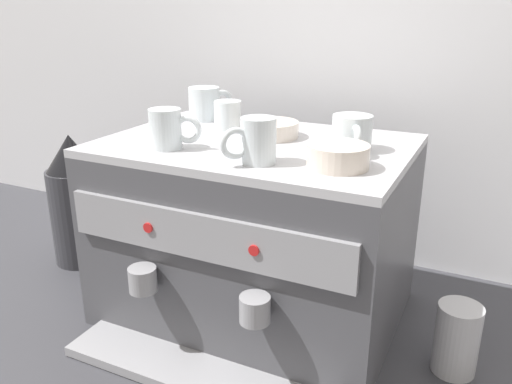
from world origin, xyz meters
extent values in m
plane|color=#38383D|center=(0.00, 0.00, 0.00)|extent=(4.00, 4.00, 0.00)
cube|color=silver|center=(0.00, 0.40, 0.51)|extent=(2.80, 0.03, 1.03)
cube|color=#4C4C51|center=(0.00, 0.00, 0.20)|extent=(0.64, 0.46, 0.39)
cube|color=#B7B7BC|center=(0.00, 0.00, 0.40)|extent=(0.64, 0.46, 0.02)
cube|color=#939399|center=(0.00, -0.23, 0.28)|extent=(0.59, 0.01, 0.09)
cylinder|color=red|center=(-0.11, -0.24, 0.28)|extent=(0.02, 0.01, 0.02)
cylinder|color=red|center=(0.11, -0.24, 0.28)|extent=(0.02, 0.01, 0.02)
cube|color=#939399|center=(0.00, -0.28, 0.01)|extent=(0.55, 0.12, 0.02)
cylinder|color=#939399|center=(-0.12, -0.26, 0.18)|extent=(0.06, 0.06, 0.05)
cylinder|color=#939399|center=(0.12, -0.26, 0.18)|extent=(0.06, 0.06, 0.05)
cylinder|color=silver|center=(-0.11, 0.08, 0.44)|extent=(0.06, 0.06, 0.07)
torus|color=silver|center=(-0.14, 0.12, 0.44)|extent=(0.04, 0.05, 0.05)
cylinder|color=silver|center=(0.20, 0.02, 0.44)|extent=(0.08, 0.08, 0.07)
torus|color=silver|center=(0.22, -0.02, 0.44)|extent=(0.04, 0.05, 0.05)
cylinder|color=silver|center=(0.07, -0.14, 0.45)|extent=(0.07, 0.07, 0.08)
torus|color=silver|center=(0.04, -0.18, 0.45)|extent=(0.04, 0.05, 0.06)
cylinder|color=silver|center=(-0.22, 0.15, 0.45)|extent=(0.08, 0.08, 0.08)
torus|color=silver|center=(-0.19, 0.19, 0.45)|extent=(0.04, 0.06, 0.06)
cylinder|color=silver|center=(-0.14, -0.13, 0.45)|extent=(0.07, 0.07, 0.08)
torus|color=silver|center=(-0.10, -0.11, 0.45)|extent=(0.06, 0.03, 0.06)
cylinder|color=beige|center=(0.01, 0.05, 0.43)|extent=(0.13, 0.13, 0.03)
cylinder|color=beige|center=(0.01, 0.05, 0.41)|extent=(0.07, 0.07, 0.01)
cylinder|color=beige|center=(0.21, -0.10, 0.43)|extent=(0.11, 0.11, 0.04)
cylinder|color=beige|center=(0.21, -0.10, 0.41)|extent=(0.06, 0.06, 0.01)
cylinder|color=#333338|center=(-0.56, 0.01, 0.13)|extent=(0.15, 0.15, 0.27)
cone|color=black|center=(-0.56, 0.01, 0.31)|extent=(0.13, 0.13, 0.10)
cylinder|color=#B7B7BC|center=(0.45, -0.03, 0.07)|extent=(0.09, 0.09, 0.14)
camera|label=1|loc=(0.47, -0.97, 0.68)|focal=36.55mm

